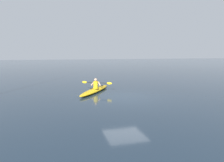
% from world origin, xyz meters
% --- Properties ---
extents(ground_plane, '(160.00, 160.00, 0.00)m').
position_xyz_m(ground_plane, '(0.00, 0.00, 0.00)').
color(ground_plane, '#1E2D3D').
extents(kayak, '(3.18, 4.27, 0.26)m').
position_xyz_m(kayak, '(1.46, -2.31, 0.13)').
color(kayak, '#EAB214').
rests_on(kayak, ground).
extents(kayaker, '(1.97, 1.34, 0.71)m').
position_xyz_m(kayaker, '(1.38, -2.44, 0.57)').
color(kayaker, yellow).
rests_on(kayaker, kayak).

